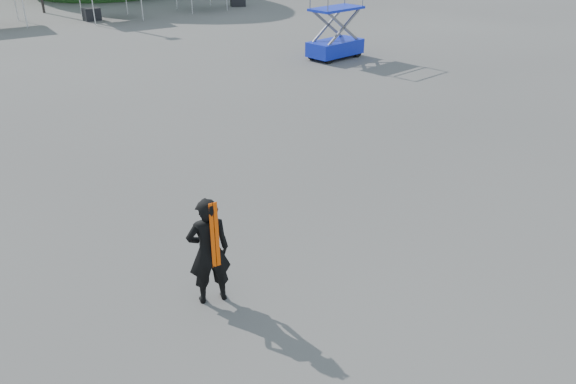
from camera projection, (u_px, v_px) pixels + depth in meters
ground at (240, 248)px, 10.86m from camera, size 120.00×120.00×0.00m
man at (209, 251)px, 9.01m from camera, size 0.78×0.60×1.90m
scissor_lift at (336, 21)px, 24.31m from camera, size 2.67×1.65×3.22m
crate_mid at (92, 14)px, 33.58m from camera, size 0.98×0.79×0.72m
crate_east at (238, 0)px, 38.75m from camera, size 1.19×1.06×0.77m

